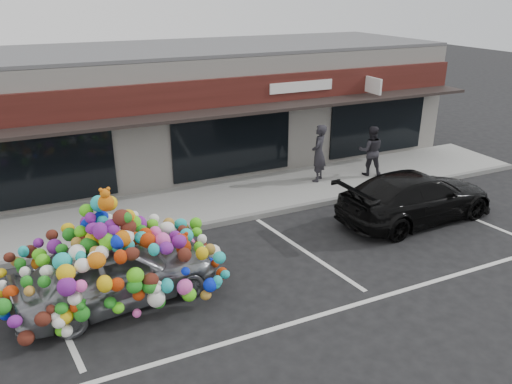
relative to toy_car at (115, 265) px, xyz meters
name	(u,v)px	position (x,y,z in m)	size (l,w,h in m)	color
ground	(203,280)	(1.91, 0.03, -0.88)	(90.00, 90.00, 0.00)	black
shop_building	(122,112)	(1.91, 8.47, 1.28)	(24.00, 7.20, 4.31)	white
sidewalk	(159,212)	(1.91, 4.03, -0.81)	(26.00, 3.00, 0.15)	gray
kerb	(173,232)	(1.91, 2.53, -0.81)	(26.00, 0.18, 0.16)	slate
parking_stripe_left	(55,309)	(-1.29, 0.23, -0.88)	(0.12, 4.40, 0.01)	silver
parking_stripe_mid	(304,251)	(4.71, 0.23, -0.88)	(0.12, 4.40, 0.01)	silver
parking_stripe_right	(462,214)	(10.11, 0.23, -0.88)	(0.12, 4.40, 0.01)	silver
lane_line	(331,312)	(3.91, -2.27, -0.88)	(14.00, 0.12, 0.01)	silver
toy_car	(115,265)	(0.00, 0.00, 0.00)	(3.03, 4.66, 2.60)	#B5BDC1
black_sedan	(416,197)	(8.56, 0.56, -0.17)	(4.87, 1.98, 1.41)	black
pedestrian_a	(319,153)	(7.47, 4.13, 0.24)	(0.71, 0.47, 1.94)	#232328
pedestrian_b	(371,151)	(9.42, 3.87, 0.14)	(0.85, 0.66, 1.75)	black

